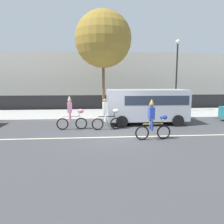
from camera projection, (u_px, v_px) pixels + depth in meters
ground_plane at (117, 135)px, 11.21m from camera, size 80.00×80.00×0.00m
road_centre_line at (119, 137)px, 10.72m from camera, size 36.00×0.14×0.01m
sidewalk_curb at (109, 114)px, 17.61m from camera, size 60.00×5.00×0.15m
fence_line at (107, 103)px, 20.38m from camera, size 40.00×0.08×1.40m
building_backdrop at (113, 79)px, 28.65m from camera, size 28.00×8.00×5.89m
parade_cyclist_pink at (72, 115)px, 12.24m from camera, size 1.72×0.50×1.92m
parade_cyclist_zebra at (107, 115)px, 12.23m from camera, size 1.72×0.50×1.92m
parade_cyclist_cobalt at (154, 122)px, 10.15m from camera, size 1.72×0.50×1.92m
parked_van_silver at (148, 104)px, 13.88m from camera, size 5.00×2.22×2.18m
street_lamp_post at (177, 65)px, 17.80m from camera, size 0.36×0.36×5.86m
street_tree_near_lamp at (103, 39)px, 18.54m from camera, size 4.83×4.83×8.49m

